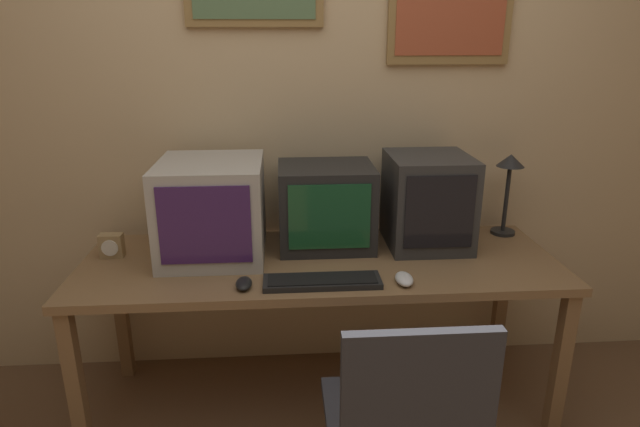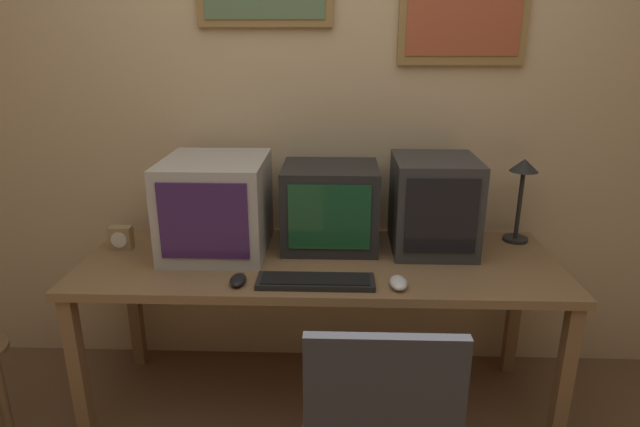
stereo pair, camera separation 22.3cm
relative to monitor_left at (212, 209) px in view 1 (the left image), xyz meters
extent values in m
cube|color=#D1B284|center=(0.46, 0.35, 0.35)|extent=(8.00, 0.05, 2.60)
cube|color=olive|center=(0.46, -0.10, -0.23)|extent=(2.03, 0.71, 0.04)
cube|color=olive|center=(-0.51, -0.41, -0.60)|extent=(0.06, 0.06, 0.71)
cube|color=olive|center=(1.42, -0.41, -0.60)|extent=(0.06, 0.06, 0.71)
cube|color=olive|center=(-0.51, 0.21, -0.60)|extent=(0.06, 0.06, 0.71)
cube|color=olive|center=(1.42, 0.21, -0.60)|extent=(0.06, 0.06, 0.71)
cube|color=#B7B2A8|center=(0.00, 0.00, 0.00)|extent=(0.44, 0.47, 0.41)
cube|color=#3D1E56|center=(0.00, -0.24, 0.01)|extent=(0.36, 0.01, 0.31)
cube|color=black|center=(0.50, 0.08, -0.02)|extent=(0.42, 0.35, 0.37)
cube|color=#194C28|center=(0.50, -0.10, -0.01)|extent=(0.34, 0.01, 0.28)
cube|color=#333333|center=(0.95, 0.05, 0.00)|extent=(0.36, 0.38, 0.41)
cube|color=black|center=(0.95, -0.14, 0.01)|extent=(0.29, 0.01, 0.31)
cube|color=black|center=(0.45, -0.34, -0.20)|extent=(0.46, 0.13, 0.02)
cube|color=black|center=(0.45, -0.34, -0.18)|extent=(0.42, 0.11, 0.00)
ellipsoid|color=silver|center=(0.77, -0.36, -0.19)|extent=(0.07, 0.12, 0.04)
ellipsoid|color=black|center=(0.15, -0.35, -0.19)|extent=(0.06, 0.11, 0.03)
cube|color=#A38456|center=(-0.44, -0.01, -0.16)|extent=(0.10, 0.05, 0.10)
cylinder|color=white|center=(-0.44, -0.04, -0.16)|extent=(0.07, 0.00, 0.07)
cylinder|color=black|center=(1.36, 0.15, -0.20)|extent=(0.11, 0.11, 0.02)
cylinder|color=black|center=(1.36, 0.15, -0.03)|extent=(0.02, 0.02, 0.33)
cone|color=black|center=(1.36, 0.15, 0.16)|extent=(0.13, 0.13, 0.06)
cube|color=#2D2D33|center=(0.66, -0.82, -0.48)|extent=(0.46, 0.46, 0.04)
cube|color=#2D2D33|center=(0.66, -1.03, -0.23)|extent=(0.43, 0.04, 0.45)
camera|label=1|loc=(0.31, -2.21, 0.71)|focal=30.00mm
camera|label=2|loc=(0.53, -2.21, 0.71)|focal=30.00mm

